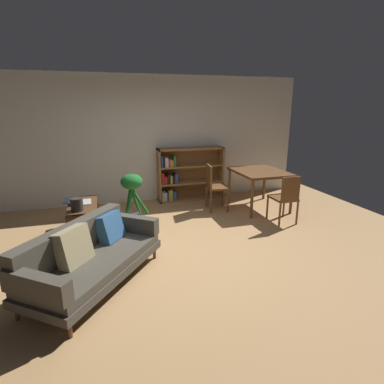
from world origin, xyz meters
TOP-DOWN VIEW (x-y plane):
  - ground_plane at (0.00, 0.00)m, footprint 8.16×8.16m
  - back_wall_panel at (0.00, 2.70)m, footprint 6.80×0.10m
  - fabric_couch at (-1.32, -0.52)m, footprint 1.73×1.91m
  - media_console at (-1.45, 1.06)m, footprint 0.45×1.04m
  - open_laptop at (-1.50, 1.16)m, footprint 0.43×0.33m
  - desk_speaker at (-1.51, 0.76)m, footprint 0.18×0.18m
  - potted_floor_plant at (-0.63, 1.17)m, footprint 0.46×0.38m
  - dining_table at (1.99, 1.47)m, footprint 0.96×1.16m
  - dining_chair_near at (2.01, 0.53)m, footprint 0.40×0.46m
  - dining_chair_far at (1.04, 1.60)m, footprint 0.43×0.49m
  - bookshelf at (0.70, 2.50)m, footprint 1.48×0.36m

SIDE VIEW (x-z plane):
  - ground_plane at x=0.00m, z-range 0.00..0.00m
  - media_console at x=-1.45m, z-range -0.01..0.50m
  - fabric_couch at x=-1.32m, z-range -0.01..0.75m
  - dining_chair_near at x=2.01m, z-range 0.05..0.95m
  - open_laptop at x=-1.50m, z-range 0.49..0.57m
  - dining_chair_far at x=1.04m, z-range 0.07..1.00m
  - bookshelf at x=0.70m, z-range -0.02..1.16m
  - potted_floor_plant at x=-0.63m, z-range 0.13..1.07m
  - desk_speaker at x=-1.51m, z-range 0.51..0.71m
  - dining_table at x=1.99m, z-range 0.31..1.10m
  - back_wall_panel at x=0.00m, z-range 0.00..2.70m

